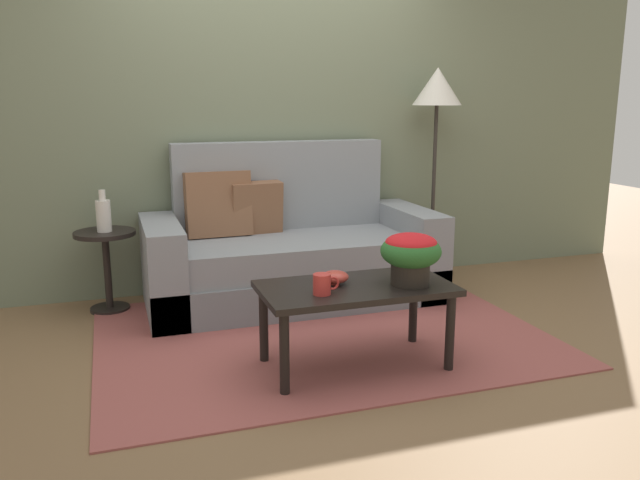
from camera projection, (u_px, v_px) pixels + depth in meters
The scene contains 11 objects.
ground_plane at pixel (321, 335), 3.92m from camera, with size 14.00×14.00×0.00m, color brown.
wall_back at pixel (268, 99), 4.77m from camera, with size 6.40×0.12×2.83m, color slate.
area_rug at pixel (321, 335), 3.91m from camera, with size 2.65×1.97×0.01m, color #994C47.
couch at pixel (289, 254), 4.56m from camera, with size 2.04×0.90×1.11m.
coffee_table at pixel (356, 296), 3.38m from camera, with size 1.01×0.54×0.46m.
side_table at pixel (106, 256), 4.30m from camera, with size 0.40×0.40×0.55m.
floor_lamp at pixel (437, 101), 4.89m from camera, with size 0.38×0.38×1.65m.
potted_plant at pixel (411, 253), 3.34m from camera, with size 0.32×0.32×0.27m.
coffee_mug at pixel (323, 284), 3.20m from camera, with size 0.14×0.09×0.10m.
snack_bowl at pixel (335, 277), 3.37m from camera, with size 0.15×0.15×0.07m.
table_vase at pixel (103, 215), 4.22m from camera, with size 0.10×0.10×0.28m.
Camera 1 is at (-1.18, -3.51, 1.42)m, focal length 35.88 mm.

